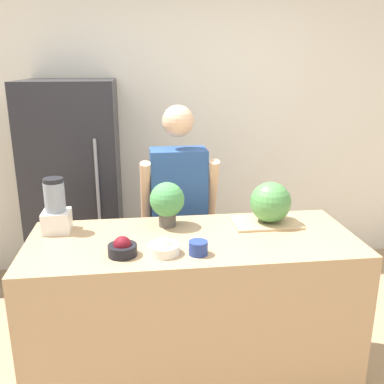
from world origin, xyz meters
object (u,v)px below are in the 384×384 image
Objects in this scene: potted_plant at (167,201)px; person at (179,218)px; watermelon at (270,202)px; bowl_cherries at (122,248)px; refrigerator at (76,190)px; blender at (56,209)px; bowl_small_blue at (199,248)px; bowl_cream at (164,248)px.

person is at bearing 75.76° from potted_plant.
person reaches higher than watermelon.
watermelon is at bearing 21.39° from bowl_cherries.
bowl_cherries is 0.55× the size of potted_plant.
watermelon is 0.60m from potted_plant.
refrigerator reaches higher than blender.
bowl_cherries is (-0.36, -0.80, 0.15)m from person.
bowl_small_blue is 0.44m from potted_plant.
watermelon reaches higher than bowl_cream.
refrigerator is 11.93× the size of bowl_cherries.
bowl_cherries is 0.53m from blender.
refrigerator reaches higher than watermelon.
blender is 0.62m from potted_plant.
potted_plant is at bearing -104.24° from person.
bowl_cherries is at bearing 178.27° from bowl_cream.
watermelon is 0.74m from bowl_cream.
bowl_cream is at bearing -100.77° from person.
refrigerator reaches higher than bowl_cream.
potted_plant is at bearing 107.30° from bowl_small_blue.
blender is (-1.22, 0.03, -0.00)m from watermelon.
person is at bearing 136.82° from watermelon.
watermelon is 0.77× the size of blender.
refrigerator is at bearing 113.11° from bowl_cream.
person is at bearing -40.22° from refrigerator.
person reaches higher than potted_plant.
potted_plant is at bearing -58.25° from refrigerator.
watermelon reaches higher than bowl_small_blue.
bowl_small_blue is (0.02, -0.83, 0.15)m from person.
blender reaches higher than watermelon.
person reaches higher than bowl_cherries.
blender is at bearing 178.42° from watermelon.
refrigerator is at bearing 92.37° from blender.
person is 5.12× the size of blender.
refrigerator is 1.01m from person.
potted_plant is (-0.13, 0.41, 0.12)m from bowl_small_blue.
refrigerator reaches higher than potted_plant.
bowl_small_blue is at bearing -88.61° from person.
potted_plant is at bearing 56.34° from bowl_cherries.
potted_plant reaches higher than watermelon.
blender is (-0.37, 0.37, 0.09)m from bowl_cherries.
bowl_cherries is (-0.85, -0.33, -0.10)m from watermelon.
bowl_cherries is 0.46m from potted_plant.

